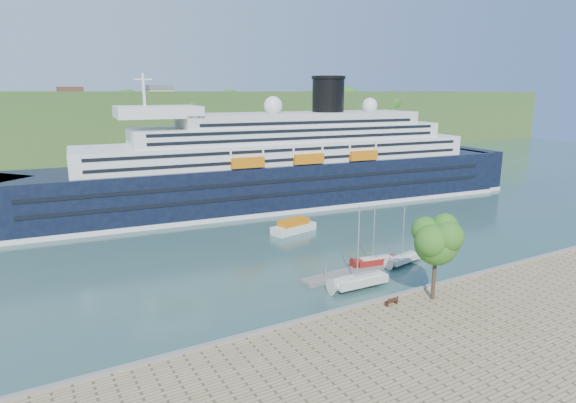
# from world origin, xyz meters

# --- Properties ---
(ground) EXTENTS (400.00, 400.00, 0.00)m
(ground) POSITION_xyz_m (0.00, 0.00, 0.00)
(ground) COLOR #2B4D4B
(ground) RESTS_ON ground
(far_hillside) EXTENTS (400.00, 50.00, 24.00)m
(far_hillside) POSITION_xyz_m (0.00, 145.00, 12.00)
(far_hillside) COLOR #304F1F
(far_hillside) RESTS_ON ground
(quay_coping) EXTENTS (220.00, 0.50, 0.30)m
(quay_coping) POSITION_xyz_m (0.00, -0.20, 1.15)
(quay_coping) COLOR slate
(quay_coping) RESTS_ON promenade
(cruise_ship) EXTENTS (122.65, 29.39, 27.29)m
(cruise_ship) POSITION_xyz_m (9.93, 50.44, 13.64)
(cruise_ship) COLOR black
(cruise_ship) RESTS_ON ground
(park_bench) EXTENTS (1.67, 0.74, 1.05)m
(park_bench) POSITION_xyz_m (-2.93, -1.71, 1.53)
(park_bench) COLOR #432213
(park_bench) RESTS_ON promenade
(promenade_tree) EXTENTS (6.45, 6.45, 10.68)m
(promenade_tree) POSITION_xyz_m (2.26, -2.75, 6.34)
(promenade_tree) COLOR #265717
(promenade_tree) RESTS_ON promenade
(floating_pontoon) EXTENTS (19.98, 3.60, 0.44)m
(floating_pontoon) POSITION_xyz_m (2.84, 10.30, 0.22)
(floating_pontoon) COLOR gray
(floating_pontoon) RESTS_ON ground
(sailboat_white_near) EXTENTS (7.92, 2.44, 10.15)m
(sailboat_white_near) POSITION_xyz_m (-1.55, 5.47, 5.07)
(sailboat_white_near) COLOR silver
(sailboat_white_near) RESTS_ON ground
(sailboat_red) EXTENTS (6.72, 2.74, 8.43)m
(sailboat_red) POSITION_xyz_m (4.98, 10.53, 4.22)
(sailboat_red) COLOR maroon
(sailboat_red) RESTS_ON ground
(sailboat_white_far) EXTENTS (6.44, 2.91, 8.03)m
(sailboat_white_far) POSITION_xyz_m (9.10, 9.35, 4.02)
(sailboat_white_far) COLOR silver
(sailboat_white_far) RESTS_ON ground
(tender_launch) EXTENTS (8.79, 4.52, 2.32)m
(tender_launch) POSITION_xyz_m (3.52, 30.88, 1.16)
(tender_launch) COLOR orange
(tender_launch) RESTS_ON ground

